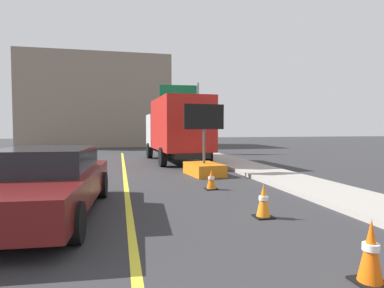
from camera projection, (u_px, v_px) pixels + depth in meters
name	position (u px, v px, depth m)	size (l,w,h in m)	color
lane_center_stripe	(131.00, 233.00, 5.49)	(0.14, 36.00, 0.01)	yellow
arrow_board_trailer	(204.00, 163.00, 12.23)	(1.60, 1.92, 2.70)	orange
box_truck	(177.00, 128.00, 16.93)	(2.72, 6.96, 3.27)	black
pickup_car	(45.00, 182.00, 6.53)	(2.36, 5.22, 1.38)	#591414
highway_guide_sign	(187.00, 105.00, 22.67)	(2.79, 0.30, 5.00)	gray
far_building_block	(99.00, 103.00, 32.60)	(13.81, 7.44, 8.75)	gray
traffic_cone_near_sign	(371.00, 252.00, 3.69)	(0.36, 0.36, 0.76)	black
traffic_cone_mid_lane	(263.00, 201.00, 6.44)	(0.36, 0.36, 0.69)	black
traffic_cone_far_lane	(211.00, 180.00, 9.40)	(0.36, 0.36, 0.58)	black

